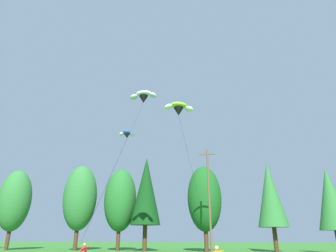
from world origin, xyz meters
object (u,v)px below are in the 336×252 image
object	(u,v)px
parafoil_kite_high_white	(143,97)
parafoil_kite_mid_lime_white	(179,108)
parafoil_kite_far_blue_white	(127,134)
utility_pole	(209,197)

from	to	relation	value
parafoil_kite_high_white	parafoil_kite_mid_lime_white	distance (m)	9.31
parafoil_kite_high_white	parafoil_kite_far_blue_white	distance (m)	5.91
parafoil_kite_high_white	parafoil_kite_mid_lime_white	bearing A→B (deg)	-49.75
parafoil_kite_high_white	parafoil_kite_mid_lime_white	size ratio (longest dim) A/B	1.39
parafoil_kite_mid_lime_white	parafoil_kite_far_blue_white	world-z (taller)	parafoil_kite_far_blue_white
parafoil_kite_high_white	parafoil_kite_far_blue_white	world-z (taller)	parafoil_kite_high_white
utility_pole	parafoil_kite_mid_lime_white	size ratio (longest dim) A/B	1.04
utility_pole	parafoil_kite_high_white	size ratio (longest dim) A/B	0.75
parafoil_kite_mid_lime_white	parafoil_kite_far_blue_white	bearing A→B (deg)	130.28
utility_pole	parafoil_kite_high_white	world-z (taller)	parafoil_kite_high_white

